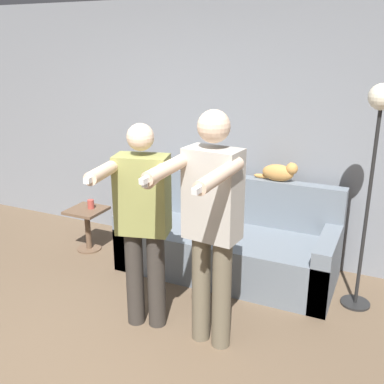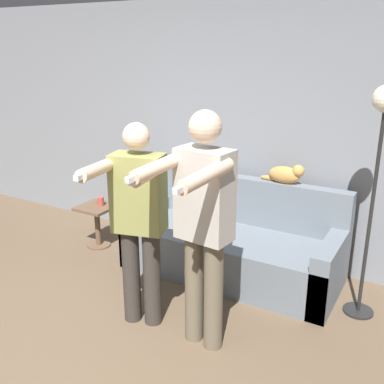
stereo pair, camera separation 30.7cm
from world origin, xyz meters
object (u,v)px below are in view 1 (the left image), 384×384
object	(u,v)px
cup	(91,204)
person_right	(211,219)
person_left	(142,217)
floor_lamp	(376,139)
cat	(280,172)
couch	(228,244)
side_table	(87,221)

from	to	relation	value
cup	person_right	bearing A→B (deg)	-28.53
person_left	floor_lamp	xyz separation A→B (m)	(1.51, 1.02, 0.53)
cat	cup	world-z (taller)	cat
person_right	floor_lamp	bearing A→B (deg)	52.99
person_left	cup	distance (m)	1.64
couch	side_table	distance (m)	1.57
person_right	floor_lamp	distance (m)	1.47
couch	side_table	xyz separation A→B (m)	(-1.56, -0.18, 0.04)
couch	cup	distance (m)	1.55
person_left	cat	size ratio (longest dim) A/B	3.78
couch	cup	world-z (taller)	couch
cat	cup	distance (m)	2.03
side_table	cup	size ratio (longest dim) A/B	4.94
floor_lamp	cup	distance (m)	2.91
couch	person_right	size ratio (longest dim) A/B	1.18
side_table	person_right	bearing A→B (deg)	-27.12
cup	floor_lamp	bearing A→B (deg)	0.85
person_right	cat	xyz separation A→B (m)	(0.12, 1.43, -0.01)
side_table	couch	bearing A→B (deg)	6.64
couch	cat	xyz separation A→B (m)	(0.40, 0.30, 0.71)
person_right	side_table	bearing A→B (deg)	158.83
cat	side_table	xyz separation A→B (m)	(-1.96, -0.49, -0.66)
floor_lamp	side_table	size ratio (longest dim) A/B	3.98
person_right	cat	bearing A→B (deg)	91.14
floor_lamp	cat	bearing A→B (deg)	154.04
couch	side_table	world-z (taller)	couch
floor_lamp	side_table	bearing A→B (deg)	-178.35
cup	person_left	bearing A→B (deg)	-38.14
person_left	person_right	xyz separation A→B (m)	(0.55, 0.00, 0.08)
couch	person_left	distance (m)	1.32
cup	side_table	bearing A→B (deg)	-130.41
couch	cat	size ratio (longest dim) A/B	4.80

